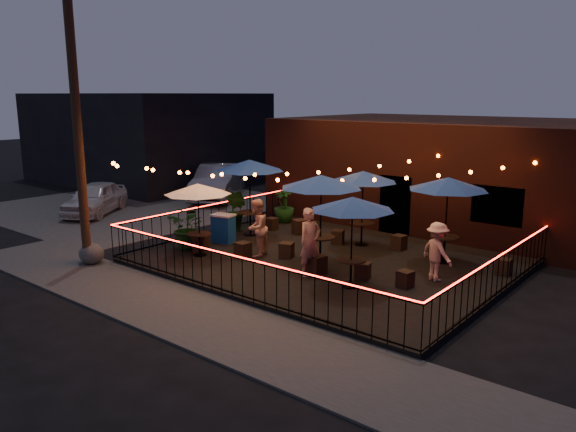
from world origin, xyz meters
The scene contains 39 objects.
ground centered at (0.00, 0.00, 0.00)m, with size 110.00×110.00×0.00m, color black.
patio centered at (0.00, 2.00, 0.07)m, with size 10.00×8.00×0.15m, color black.
sidewalk centered at (0.00, -3.25, 0.03)m, with size 18.00×2.50×0.05m, color #3C3937.
parking_lot centered at (-12.00, 4.00, 0.01)m, with size 11.00×12.00×0.02m, color #3C3937.
brick_building centered at (1.00, 9.99, 2.00)m, with size 14.00×8.00×4.00m.
background_building centered at (-18.00, 9.00, 2.50)m, with size 12.00×9.00×5.00m, color black.
utility_pole centered at (-5.40, -2.60, 4.00)m, with size 0.26×0.26×8.00m, color #3B2A18.
fence_front centered at (0.00, -2.00, 0.66)m, with size 10.00×0.04×1.04m.
fence_left centered at (-5.00, 2.00, 0.66)m, with size 0.04×8.00×1.04m.
fence_right centered at (5.00, 2.00, 0.66)m, with size 0.04×8.00×1.04m.
festoon_lights centered at (-1.01, 1.70, 2.52)m, with size 10.02×8.72×1.32m.
cafe_table_0 centered at (-3.25, -0.12, 2.17)m, with size 2.05×2.05×2.21m.
cafe_table_1 centered at (-3.80, 2.71, 2.55)m, with size 3.00×3.00×2.63m.
cafe_table_2 centered at (0.08, 1.51, 2.51)m, with size 2.90×2.90×2.59m.
cafe_table_3 centered at (-0.10, 4.04, 2.36)m, with size 2.56×2.56×2.42m.
cafe_table_4 centered at (1.87, 0.39, 2.28)m, with size 2.63×2.63×2.33m.
cafe_table_5 centered at (2.79, 3.91, 2.44)m, with size 2.50×2.50×2.50m.
bistro_chair_0 centered at (-3.50, 0.13, 0.40)m, with size 0.42×0.42×0.50m, color black.
bistro_chair_1 centered at (-2.07, 0.53, 0.38)m, with size 0.39×0.39×0.47m, color black.
bistro_chair_2 centered at (-3.75, 3.78, 0.37)m, with size 0.36×0.36×0.43m, color black.
bistro_chair_3 centered at (-2.58, 3.94, 0.40)m, with size 0.42×0.42×0.50m, color black.
bistro_chair_4 centered at (-1.06, 1.37, 0.38)m, with size 0.38×0.38×0.45m, color black.
bistro_chair_5 centered at (0.57, 0.68, 0.41)m, with size 0.44×0.44×0.52m, color black.
bistro_chair_6 centered at (-0.80, 3.70, 0.37)m, with size 0.37×0.37×0.44m, color black.
bistro_chair_7 centered at (1.11, 4.31, 0.38)m, with size 0.39×0.39×0.46m, color black.
bistro_chair_8 centered at (1.77, 1.11, 0.37)m, with size 0.37×0.37×0.44m, color black.
bistro_chair_9 centered at (2.94, 1.26, 0.36)m, with size 0.35×0.35×0.42m, color black.
bistro_chair_10 centered at (2.42, 4.07, 0.39)m, with size 0.41×0.41×0.49m, color black.
bistro_chair_11 centered at (4.53, 3.86, 0.37)m, with size 0.37×0.37×0.44m, color black.
patron_a centered at (0.49, 0.48, 1.08)m, with size 0.68×0.44×1.85m, color #D4A087.
patron_b centered at (-1.86, 0.92, 1.03)m, with size 0.85×0.66×1.75m, color #D6A893.
patron_c centered at (3.32, 2.24, 0.93)m, with size 1.01×0.58×1.56m, color #D8AD91.
potted_shrub_a centered at (-4.09, 0.17, 0.84)m, with size 1.24×1.07×1.37m, color #134015.
potted_shrub_b centered at (-4.60, 2.82, 0.89)m, with size 0.82×0.66×1.49m, color #124010.
potted_shrub_c centered at (-4.18, 5.00, 0.84)m, with size 0.77×0.77×1.37m, color #0F3A0B.
cooler centered at (-3.79, 1.40, 0.63)m, with size 0.82×0.66×0.95m.
boulder centered at (-5.40, -2.47, 0.33)m, with size 0.86×0.73×0.67m, color #44443F.
car_white centered at (-11.77, 1.65, 0.67)m, with size 1.59×3.96×1.35m, color silver.
car_silver centered at (-10.23, 7.30, 0.84)m, with size 1.78×5.10×1.68m, color #A6A7AF.
Camera 1 is at (9.26, -11.13, 4.95)m, focal length 35.00 mm.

